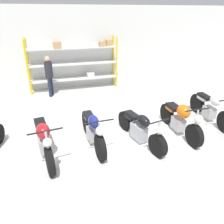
{
  "coord_description": "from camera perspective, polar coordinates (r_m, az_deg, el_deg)",
  "views": [
    {
      "loc": [
        -1.59,
        -5.05,
        3.31
      ],
      "look_at": [
        0.0,
        0.4,
        0.7
      ],
      "focal_mm": 35.0,
      "sensor_mm": 36.0,
      "label": 1
    }
  ],
  "objects": [
    {
      "name": "back_wall",
      "position": [
        10.54,
        -7.71,
        16.24
      ],
      "size": [
        30.0,
        0.08,
        3.6
      ],
      "color": "silver",
      "rests_on": "ground_plane"
    },
    {
      "name": "motorcycle_black",
      "position": [
        6.05,
        7.36,
        -4.29
      ],
      "size": [
        0.76,
        2.12,
        0.96
      ],
      "rotation": [
        0.0,
        0.0,
        -1.36
      ],
      "color": "black",
      "rests_on": "ground_plane"
    },
    {
      "name": "motorcycle_red",
      "position": [
        5.62,
        -17.35,
        -6.87
      ],
      "size": [
        0.73,
        2.11,
        1.08
      ],
      "rotation": [
        0.0,
        0.0,
        -1.43
      ],
      "color": "black",
      "rests_on": "ground_plane"
    },
    {
      "name": "ground_plane",
      "position": [
        6.25,
        1.03,
        -7.32
      ],
      "size": [
        30.0,
        30.0,
        0.0
      ],
      "primitive_type": "plane",
      "color": "silver"
    },
    {
      "name": "motorcycle_orange",
      "position": [
        6.65,
        17.4,
        -1.7
      ],
      "size": [
        0.69,
        2.1,
        1.07
      ],
      "rotation": [
        0.0,
        0.0,
        -1.57
      ],
      "color": "black",
      "rests_on": "ground_plane"
    },
    {
      "name": "motorcycle_white",
      "position": [
        7.78,
        24.46,
        0.82
      ],
      "size": [
        0.74,
        2.21,
        1.04
      ],
      "rotation": [
        0.0,
        0.0,
        -1.63
      ],
      "color": "black",
      "rests_on": "ground_plane"
    },
    {
      "name": "motorcycle_blue",
      "position": [
        5.83,
        -5.02,
        -4.67
      ],
      "size": [
        0.72,
        2.07,
        1.03
      ],
      "rotation": [
        0.0,
        0.0,
        -1.51
      ],
      "color": "black",
      "rests_on": "ground_plane"
    },
    {
      "name": "person_browsing",
      "position": [
        9.55,
        -16.12,
        9.69
      ],
      "size": [
        0.43,
        0.43,
        1.69
      ],
      "rotation": [
        0.0,
        0.0,
        2.7
      ],
      "color": "#1E2338",
      "rests_on": "ground_plane"
    },
    {
      "name": "shelving_rack",
      "position": [
        10.21,
        -9.33,
        12.95
      ],
      "size": [
        3.98,
        0.63,
        2.31
      ],
      "color": "gold",
      "rests_on": "ground_plane"
    }
  ]
}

